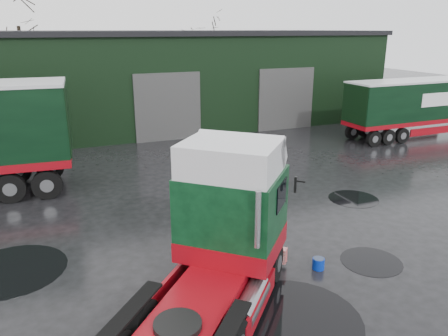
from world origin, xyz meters
The scene contains 11 objects.
ground centered at (0.00, 0.00, 0.00)m, with size 100.00×100.00×0.00m, color black.
warehouse centered at (2.00, 20.00, 3.16)m, with size 32.40×12.40×6.30m.
hero_tractor centered at (-1.82, -3.00, 1.96)m, with size 2.68×6.31×3.92m, color black, non-canonical shape.
lorry_right centered at (16.78, 9.00, 1.78)m, with size 2.34×13.51×3.55m, color silver, non-canonical shape.
wash_bucket centered at (1.84, -2.07, 0.16)m, with size 0.34×0.34×0.32m, color #0728A6.
tree_back_a centered at (-6.00, 30.00, 4.75)m, with size 4.40×4.40×9.50m, color black, non-canonical shape.
tree_back_b centered at (10.00, 30.00, 3.75)m, with size 4.40×4.40×7.50m, color black, non-canonical shape.
puddle_0 centered at (-0.02, -3.74, 0.00)m, with size 3.31×3.31×0.01m, color black.
puddle_1 centered at (6.16, 1.87, 0.00)m, with size 1.95×1.95×0.01m, color black.
puddle_2 centered at (-6.15, 1.12, 0.00)m, with size 3.01×3.01×0.01m, color black.
puddle_3 centered at (3.49, -2.33, 0.00)m, with size 1.76×1.76×0.01m, color black.
Camera 1 is at (-4.73, -11.06, 6.44)m, focal length 35.00 mm.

